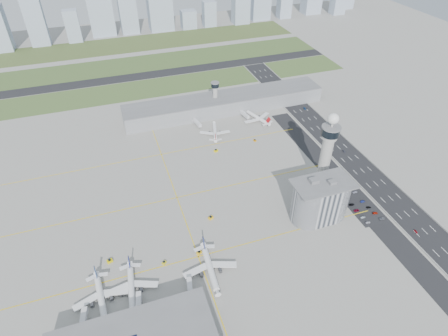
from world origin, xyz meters
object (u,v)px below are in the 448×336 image
object	(u,v)px
car_lot_2	(357,210)
jet_bridge_near_1	(139,316)
car_lot_5	(339,191)
car_lot_9	(363,201)
tug_1	(164,262)
tug_3	(211,218)
car_lot_3	(352,205)
car_lot_7	(375,213)
airplane_near_b	(131,286)
car_hw_4	(272,88)
admin_building	(320,200)
jet_bridge_far_1	(241,113)
car_lot_4	(345,195)
airplane_far_a	(215,130)
car_hw_1	(344,151)
car_lot_0	(368,222)
car_hw_0	(416,231)
car_lot_6	(382,218)
jet_bridge_near_0	(82,333)
car_lot_10	(355,192)
tug_2	(199,252)
car_lot_1	(363,217)
airplane_far_b	(257,115)
tug_4	(216,151)
jet_bridge_far_0	(194,121)
tug_0	(110,261)
control_tower	(327,148)
jet_bridge_near_2	(191,300)
car_lot_8	(369,207)
car_lot_11	(351,187)
tug_5	(255,140)
airplane_near_c	(210,267)
secondary_tower	(215,94)
airplane_near_a	(100,296)

from	to	relation	value
car_lot_2	jet_bridge_near_1	bearing A→B (deg)	101.95
car_lot_5	car_lot_9	bearing A→B (deg)	-149.07
tug_1	tug_3	size ratio (longest dim) A/B	0.83
car_lot_3	car_lot_7	bearing A→B (deg)	-139.15
airplane_near_b	car_hw_4	distance (m)	293.13
admin_building	jet_bridge_far_1	world-z (taller)	admin_building
jet_bridge_near_1	car_lot_4	size ratio (longest dim) A/B	3.72
airplane_far_a	car_hw_1	distance (m)	120.27
jet_bridge_far_1	car_lot_0	distance (m)	175.13
car_hw_0	car_lot_6	bearing A→B (deg)	134.62
admin_building	car_lot_6	xyz separation A→B (m)	(42.20, -18.43, -14.72)
car_lot_3	jet_bridge_near_1	bearing A→B (deg)	104.61
jet_bridge_near_0	tug_1	xyz separation A→B (m)	(50.98, 32.98, -2.02)
car_lot_10	car_lot_9	bearing A→B (deg)	173.21
tug_2	jet_bridge_near_0	bearing A→B (deg)	81.11
tug_1	car_lot_10	distance (m)	155.86
car_lot_10	tug_3	bearing A→B (deg)	82.36
car_lot_1	car_lot_6	xyz separation A→B (m)	(12.06, -5.42, -0.01)
airplane_far_b	tug_4	xyz separation A→B (m)	(-56.25, -39.43, -4.23)
car_lot_1	car_lot_3	bearing A→B (deg)	-7.11
jet_bridge_far_0	car_lot_9	size ratio (longest dim) A/B	3.73
admin_building	car_hw_4	world-z (taller)	admin_building
jet_bridge_near_1	tug_0	distance (m)	47.04
car_hw_0	car_lot_2	bearing A→B (deg)	136.76
control_tower	airplane_far_a	world-z (taller)	control_tower
airplane_near_b	car_lot_7	bearing A→B (deg)	97.83
airplane_near_b	jet_bridge_near_2	bearing A→B (deg)	64.02
car_lot_8	car_lot_10	size ratio (longest dim) A/B	0.84
control_tower	jet_bridge_far_1	world-z (taller)	control_tower
jet_bridge_near_0	car_lot_11	xyz separation A→B (m)	(205.71, 57.33, -2.31)
car_lot_5	jet_bridge_far_1	bearing A→B (deg)	12.41
jet_bridge_near_2	tug_5	distance (m)	174.98
airplane_near_c	car_lot_4	size ratio (longest dim) A/B	10.80
car_lot_2	car_lot_4	distance (m)	17.75
jet_bridge_far_1	car_lot_11	bearing A→B (deg)	6.70
car_lot_2	car_hw_4	world-z (taller)	car_hw_4
car_hw_0	tug_1	bearing A→B (deg)	176.11
secondary_tower	tug_0	size ratio (longest dim) A/B	9.04
airplane_near_a	car_lot_2	world-z (taller)	airplane_near_a
car_lot_7	secondary_tower	bearing A→B (deg)	28.26
airplane_far_b	car_lot_3	distance (m)	140.11
car_lot_8	tug_3	bearing A→B (deg)	86.09
car_lot_11	car_hw_0	distance (m)	57.11
car_lot_0	car_lot_5	bearing A→B (deg)	3.70
tug_3	admin_building	bearing A→B (deg)	49.79
airplane_near_a	secondary_tower	bearing A→B (deg)	141.85
jet_bridge_far_1	secondary_tower	bearing A→B (deg)	-139.29
car_lot_1	car_lot_9	size ratio (longest dim) A/B	0.97
car_lot_2	car_hw_1	size ratio (longest dim) A/B	1.16
car_lot_0	car_lot_5	distance (m)	36.36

